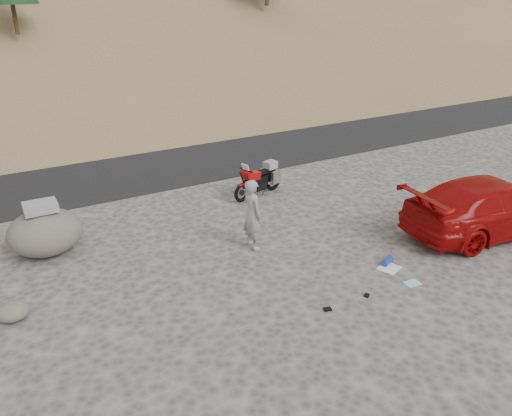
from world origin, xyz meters
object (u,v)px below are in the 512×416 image
Objects in this scene: motorcycle at (260,179)px; man at (252,247)px; red_car at (487,231)px; boulder at (45,232)px.

man is at bearing -139.16° from motorcycle.
motorcycle is 0.39× the size of red_car.
man is 0.36× the size of red_car.
boulder is at bearing 60.34° from man.
boulder is at bearing 73.24° from red_car.
motorcycle is 0.97× the size of boulder.
boulder reaches higher than motorcycle.
motorcycle reaches higher than red_car.
red_car is at bearing -68.16° from motorcycle.
man is at bearing 75.35° from red_car.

